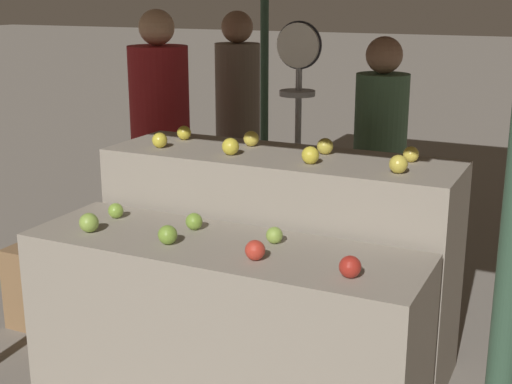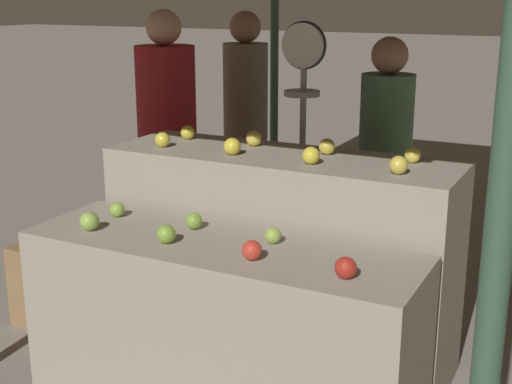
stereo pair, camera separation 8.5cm
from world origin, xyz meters
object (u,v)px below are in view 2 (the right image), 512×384
(person_customer_left, at_px, (246,111))
(wooden_crate_side, at_px, (67,280))
(person_vendor_at_scale, at_px, (385,153))
(person_customer_right, at_px, (167,125))
(produce_scale, at_px, (302,105))

(person_customer_left, distance_m, wooden_crate_side, 1.82)
(person_vendor_at_scale, bearing_deg, person_customer_right, 30.80)
(person_vendor_at_scale, xyz_separation_m, wooden_crate_side, (-1.51, -1.05, -0.69))
(person_vendor_at_scale, bearing_deg, person_customer_left, 1.01)
(person_vendor_at_scale, relative_size, person_customer_left, 0.93)
(produce_scale, xyz_separation_m, wooden_crate_side, (-1.10, -0.80, -0.97))
(produce_scale, distance_m, person_customer_right, 1.05)
(person_customer_left, height_order, person_customer_right, person_customer_right)
(produce_scale, distance_m, person_vendor_at_scale, 0.56)
(person_customer_left, relative_size, wooden_crate_side, 3.68)
(produce_scale, height_order, wooden_crate_side, produce_scale)
(person_vendor_at_scale, distance_m, wooden_crate_side, 1.97)
(person_customer_left, xyz_separation_m, wooden_crate_side, (-0.29, -1.63, -0.76))
(person_customer_right, xyz_separation_m, wooden_crate_side, (-0.08, -0.94, -0.75))
(person_vendor_at_scale, height_order, person_customer_right, person_customer_right)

